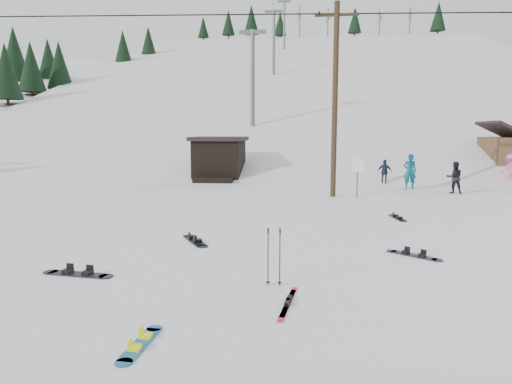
# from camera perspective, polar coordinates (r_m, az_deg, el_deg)

# --- Properties ---
(ground) EXTENTS (200.00, 200.00, 0.00)m
(ground) POSITION_cam_1_polar(r_m,az_deg,el_deg) (8.69, -0.08, -13.67)
(ground) COLOR white
(ground) RESTS_ON ground
(ski_slope) EXTENTS (60.00, 85.24, 65.97)m
(ski_slope) POSITION_cam_1_polar(r_m,az_deg,el_deg) (64.83, 6.03, -5.82)
(ski_slope) COLOR silver
(ski_slope) RESTS_ON ground
(ridge_left) EXTENTS (47.54, 95.03, 58.38)m
(ridge_left) POSITION_cam_1_polar(r_m,az_deg,el_deg) (68.63, -25.85, -4.95)
(ridge_left) COLOR white
(ridge_left) RESTS_ON ground
(treeline_left) EXTENTS (20.00, 64.00, 10.00)m
(treeline_left) POSITION_cam_1_polar(r_m,az_deg,el_deg) (59.52, -29.02, 3.73)
(treeline_left) COLOR black
(treeline_left) RESTS_ON ground
(treeline_crest) EXTENTS (50.00, 6.00, 10.00)m
(treeline_crest) POSITION_cam_1_polar(r_m,az_deg,el_deg) (94.08, 6.51, 5.77)
(treeline_crest) COLOR black
(treeline_crest) RESTS_ON ski_slope
(utility_pole) EXTENTS (2.00, 0.26, 9.00)m
(utility_pole) POSITION_cam_1_polar(r_m,az_deg,el_deg) (22.10, 9.84, 11.55)
(utility_pole) COLOR #3A2819
(utility_pole) RESTS_ON ground
(trail_sign) EXTENTS (0.50, 0.09, 1.85)m
(trail_sign) POSITION_cam_1_polar(r_m,az_deg,el_deg) (21.79, 12.58, 2.57)
(trail_sign) COLOR #595B60
(trail_sign) RESTS_ON ground
(lift_hut) EXTENTS (3.40, 4.10, 2.75)m
(lift_hut) POSITION_cam_1_polar(r_m,az_deg,el_deg) (29.64, -4.63, 4.23)
(lift_hut) COLOR black
(lift_hut) RESTS_ON ground
(lift_tower_near) EXTENTS (2.20, 0.36, 8.00)m
(lift_tower_near) POSITION_cam_1_polar(r_m,az_deg,el_deg) (38.64, -0.42, 14.72)
(lift_tower_near) COLOR #595B60
(lift_tower_near) RESTS_ON ski_slope
(lift_tower_mid) EXTENTS (2.20, 0.36, 8.00)m
(lift_tower_mid) POSITION_cam_1_polar(r_m,az_deg,el_deg) (59.31, 2.24, 18.62)
(lift_tower_mid) COLOR #595B60
(lift_tower_mid) RESTS_ON ski_slope
(lift_tower_far) EXTENTS (2.20, 0.36, 8.00)m
(lift_tower_far) POSITION_cam_1_polar(r_m,az_deg,el_deg) (80.16, 3.56, 20.49)
(lift_tower_far) COLOR #595B60
(lift_tower_far) RESTS_ON ski_slope
(hero_snowboard) EXTENTS (0.30, 1.34, 0.09)m
(hero_snowboard) POSITION_cam_1_polar(r_m,az_deg,el_deg) (7.35, -14.27, -17.88)
(hero_snowboard) COLOR #195EA3
(hero_snowboard) RESTS_ON ground
(hero_skis) EXTENTS (0.29, 1.72, 0.09)m
(hero_skis) POSITION_cam_1_polar(r_m,az_deg,el_deg) (8.66, 4.03, -13.59)
(hero_skis) COLOR red
(hero_skis) RESTS_ON ground
(ski_poles) EXTENTS (0.33, 0.09, 1.20)m
(ski_poles) POSITION_cam_1_polar(r_m,az_deg,el_deg) (9.42, 2.26, -8.03)
(ski_poles) COLOR black
(ski_poles) RESTS_ON ground
(board_scatter_a) EXTENTS (1.68, 0.46, 0.12)m
(board_scatter_a) POSITION_cam_1_polar(r_m,az_deg,el_deg) (10.96, -21.39, -9.47)
(board_scatter_a) COLOR black
(board_scatter_a) RESTS_ON ground
(board_scatter_b) EXTENTS (1.03, 1.47, 0.12)m
(board_scatter_b) POSITION_cam_1_polar(r_m,az_deg,el_deg) (13.27, -7.63, -6.02)
(board_scatter_b) COLOR black
(board_scatter_b) RESTS_ON ground
(board_scatter_d) EXTENTS (1.24, 1.00, 0.10)m
(board_scatter_d) POSITION_cam_1_polar(r_m,az_deg,el_deg) (12.36, 19.11, -7.44)
(board_scatter_d) COLOR black
(board_scatter_d) RESTS_ON ground
(board_scatter_f) EXTENTS (0.47, 1.39, 0.10)m
(board_scatter_f) POSITION_cam_1_polar(r_m,az_deg,el_deg) (17.31, 17.26, -3.08)
(board_scatter_f) COLOR black
(board_scatter_f) RESTS_ON ground
(skier_teal) EXTENTS (0.73, 0.51, 1.90)m
(skier_teal) POSITION_cam_1_polar(r_m,az_deg,el_deg) (26.20, 18.67, 2.47)
(skier_teal) COLOR #0B5870
(skier_teal) RESTS_ON ground
(skier_dark) EXTENTS (0.81, 0.65, 1.60)m
(skier_dark) POSITION_cam_1_polar(r_m,az_deg,el_deg) (25.07, 23.56, 1.68)
(skier_dark) COLOR black
(skier_dark) RESTS_ON ground
(skier_pink) EXTENTS (1.26, 0.87, 1.79)m
(skier_pink) POSITION_cam_1_polar(r_m,az_deg,el_deg) (30.43, 29.18, 2.47)
(skier_pink) COLOR #F857A5
(skier_pink) RESTS_ON ground
(skier_navy) EXTENTS (0.92, 0.58, 1.46)m
(skier_navy) POSITION_cam_1_polar(r_m,az_deg,el_deg) (27.82, 15.79, 2.43)
(skier_navy) COLOR #17223A
(skier_navy) RESTS_ON ground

